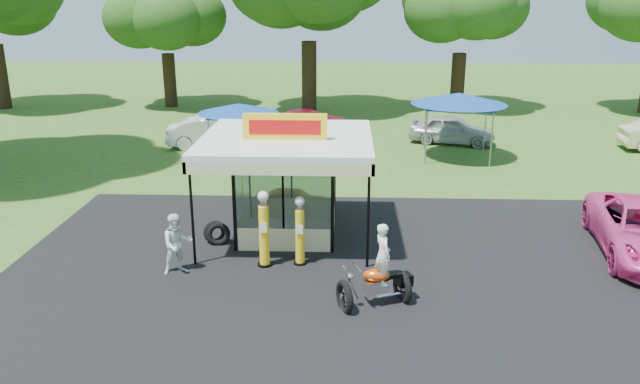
# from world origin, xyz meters

# --- Properties ---
(ground) EXTENTS (120.00, 120.00, 0.00)m
(ground) POSITION_xyz_m (0.00, 0.00, 0.00)
(ground) COLOR #30531A
(ground) RESTS_ON ground
(asphalt_apron) EXTENTS (20.00, 14.00, 0.04)m
(asphalt_apron) POSITION_xyz_m (0.00, 2.00, 0.02)
(asphalt_apron) COLOR black
(asphalt_apron) RESTS_ON ground
(gas_station_kiosk) EXTENTS (5.40, 5.40, 4.18)m
(gas_station_kiosk) POSITION_xyz_m (-2.00, 4.99, 1.78)
(gas_station_kiosk) COLOR white
(gas_station_kiosk) RESTS_ON ground
(gas_pump_left) EXTENTS (0.44, 0.44, 2.34)m
(gas_pump_left) POSITION_xyz_m (-2.46, 2.43, 1.12)
(gas_pump_left) COLOR black
(gas_pump_left) RESTS_ON ground
(gas_pump_right) EXTENTS (0.40, 0.40, 2.13)m
(gas_pump_right) POSITION_xyz_m (-1.43, 2.60, 1.02)
(gas_pump_right) COLOR black
(gas_pump_right) RESTS_ON ground
(motorcycle) EXTENTS (2.04, 1.52, 2.31)m
(motorcycle) POSITION_xyz_m (0.78, 0.19, 0.90)
(motorcycle) COLOR black
(motorcycle) RESTS_ON ground
(spare_tires) EXTENTS (0.95, 0.66, 0.78)m
(spare_tires) POSITION_xyz_m (-4.21, 4.07, 0.38)
(spare_tires) COLOR black
(spare_tires) RESTS_ON ground
(kiosk_car) EXTENTS (2.82, 1.13, 0.96)m
(kiosk_car) POSITION_xyz_m (-2.00, 7.20, 0.48)
(kiosk_car) COLOR yellow
(kiosk_car) RESTS_ON ground
(spectator_west) EXTENTS (1.09, 1.01, 1.79)m
(spectator_west) POSITION_xyz_m (-4.89, 1.90, 0.90)
(spectator_west) COLOR white
(spectator_west) RESTS_ON ground
(bg_car_a) EXTENTS (4.95, 2.20, 1.58)m
(bg_car_a) POSITION_xyz_m (-6.99, 17.27, 0.79)
(bg_car_a) COLOR silver
(bg_car_a) RESTS_ON ground
(bg_car_b) EXTENTS (5.05, 3.49, 1.36)m
(bg_car_b) POSITION_xyz_m (-2.16, 21.00, 0.68)
(bg_car_b) COLOR maroon
(bg_car_b) RESTS_ON ground
(bg_car_c) EXTENTS (4.80, 2.96, 1.52)m
(bg_car_c) POSITION_xyz_m (5.57, 18.63, 0.76)
(bg_car_c) COLOR #ADAEB2
(bg_car_c) RESTS_ON ground
(tent_west) EXTENTS (3.87, 3.87, 2.70)m
(tent_west) POSITION_xyz_m (-5.27, 14.99, 2.45)
(tent_west) COLOR gray
(tent_west) RESTS_ON ground
(tent_east) EXTENTS (4.57, 4.57, 3.19)m
(tent_east) POSITION_xyz_m (5.28, 15.55, 2.89)
(tent_east) COLOR gray
(tent_east) RESTS_ON ground
(oak_far_b) EXTENTS (8.60, 8.60, 10.26)m
(oak_far_b) POSITION_xyz_m (-12.59, 29.53, 6.55)
(oak_far_b) COLOR black
(oak_far_b) RESTS_ON ground
(oak_far_d) EXTENTS (8.93, 8.93, 10.63)m
(oak_far_d) POSITION_xyz_m (7.61, 29.39, 6.77)
(oak_far_d) COLOR black
(oak_far_d) RESTS_ON ground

